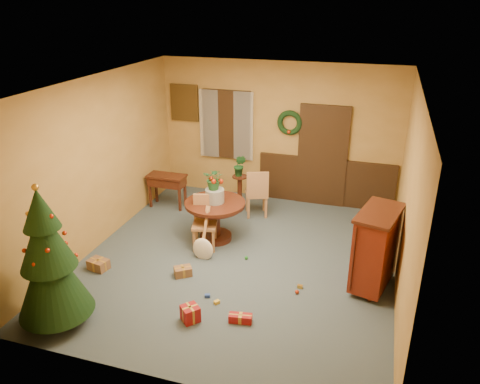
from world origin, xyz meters
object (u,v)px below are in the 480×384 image
at_px(chair_near, 205,220).
at_px(christmas_tree, 49,260).
at_px(dining_table, 215,213).
at_px(writing_desk, 167,183).
at_px(sideboard, 376,247).

relative_size(chair_near, christmas_tree, 0.47).
xyz_separation_m(dining_table, chair_near, (-0.09, -0.26, -0.01)).
height_order(dining_table, chair_near, chair_near).
height_order(dining_table, writing_desk, dining_table).
relative_size(dining_table, chair_near, 1.14).
height_order(dining_table, christmas_tree, christmas_tree).
xyz_separation_m(chair_near, sideboard, (2.85, -0.42, 0.17)).
bearing_deg(sideboard, dining_table, 165.98).
xyz_separation_m(christmas_tree, writing_desk, (-0.20, 3.85, -0.43)).
xyz_separation_m(dining_table, sideboard, (2.76, -0.69, 0.16)).
bearing_deg(writing_desk, dining_table, -36.21).
bearing_deg(chair_near, dining_table, 70.51).
bearing_deg(christmas_tree, writing_desk, 92.98).
xyz_separation_m(christmas_tree, sideboard, (3.99, 2.11, -0.28)).
height_order(writing_desk, sideboard, sideboard).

